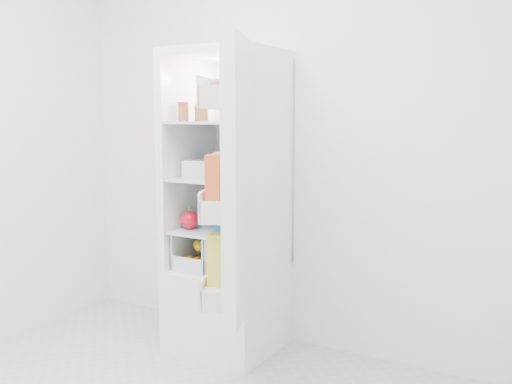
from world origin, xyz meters
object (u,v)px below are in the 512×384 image
Objects in this scene: red_cabbage at (233,218)px; mushroom_bowl at (205,220)px; refrigerator at (232,240)px; fridge_door at (234,186)px.

red_cabbage is 0.27m from mushroom_bowl.
red_cabbage is (0.09, -0.12, 0.16)m from refrigerator.
red_cabbage is at bearing -52.70° from refrigerator.
refrigerator is 12.92× the size of mushroom_bowl.
red_cabbage is at bearing -16.13° from mushroom_bowl.
fridge_door is (0.32, -0.50, 0.27)m from red_cabbage.
refrigerator is 1.38× the size of fridge_door.
refrigerator reaches higher than mushroom_bowl.
refrigerator reaches higher than fridge_door.
mushroom_bowl is 0.87m from fridge_door.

